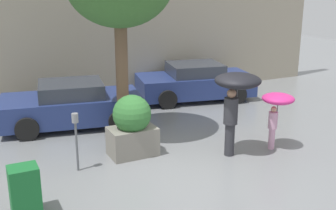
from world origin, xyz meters
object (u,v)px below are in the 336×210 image
(person_adult, at_px, (236,90))
(parked_car_near, at_px, (72,105))
(planter_box, at_px, (132,126))
(newspaper_box, at_px, (25,191))
(parked_car_far, at_px, (195,82))
(person_child, at_px, (277,104))
(parking_meter, at_px, (76,130))

(person_adult, relative_size, parked_car_near, 0.47)
(planter_box, xyz_separation_m, newspaper_box, (-2.66, -1.65, -0.27))
(parked_car_near, xyz_separation_m, parked_car_far, (4.53, 0.91, 0.00))
(parked_car_near, bearing_deg, person_adult, -132.45)
(planter_box, bearing_deg, person_child, -19.76)
(parked_car_far, bearing_deg, planter_box, 145.95)
(planter_box, xyz_separation_m, person_adult, (2.14, -1.04, 0.86))
(planter_box, relative_size, parking_meter, 1.12)
(parking_meter, distance_m, newspaper_box, 1.93)
(person_child, relative_size, parking_meter, 1.07)
(person_child, relative_size, parked_car_near, 0.34)
(person_adult, xyz_separation_m, person_child, (1.12, -0.13, -0.44))
(parked_car_near, xyz_separation_m, newspaper_box, (-1.93, -4.43, -0.15))
(planter_box, relative_size, parked_car_near, 0.35)
(person_child, xyz_separation_m, newspaper_box, (-5.92, -0.48, -0.69))
(person_adult, bearing_deg, person_child, -1.25)
(planter_box, relative_size, person_child, 1.05)
(parking_meter, xyz_separation_m, newspaper_box, (-1.28, -1.37, -0.48))
(parked_car_far, distance_m, parking_meter, 6.54)
(planter_box, distance_m, parking_meter, 1.43)
(parked_car_near, height_order, parking_meter, parking_meter)
(parked_car_far, bearing_deg, person_adult, 172.50)
(newspaper_box, bearing_deg, parked_car_near, 66.42)
(person_adult, distance_m, person_child, 1.21)
(planter_box, relative_size, parked_car_far, 0.35)
(person_adult, height_order, parking_meter, person_adult)
(person_adult, relative_size, parked_car_far, 0.47)
(person_child, relative_size, newspaper_box, 1.55)
(person_child, bearing_deg, parked_car_near, 143.77)
(person_child, distance_m, newspaper_box, 5.98)
(parked_car_near, bearing_deg, person_child, -124.14)
(newspaper_box, bearing_deg, planter_box, 31.72)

